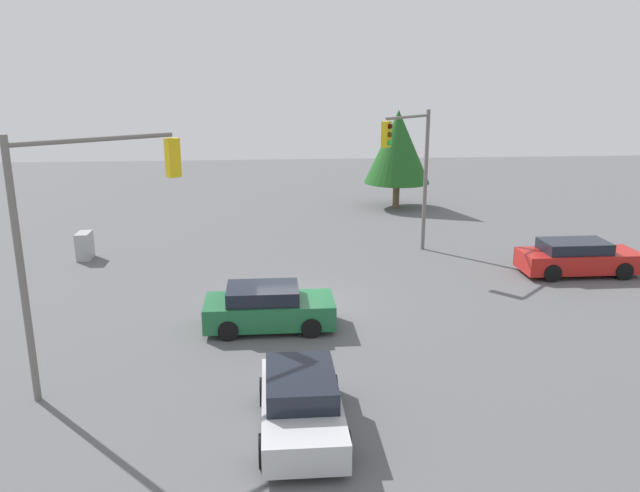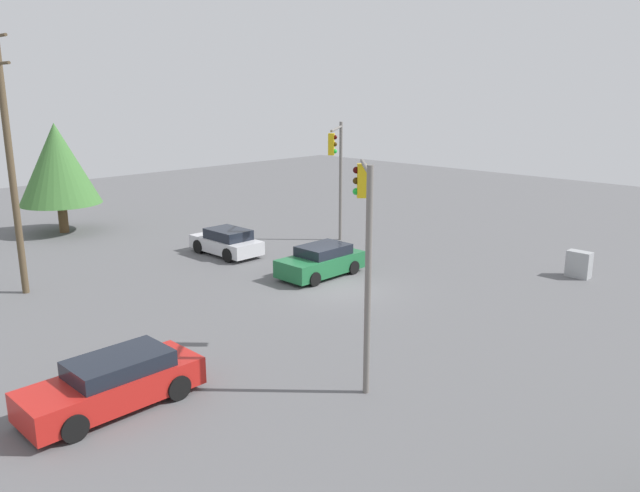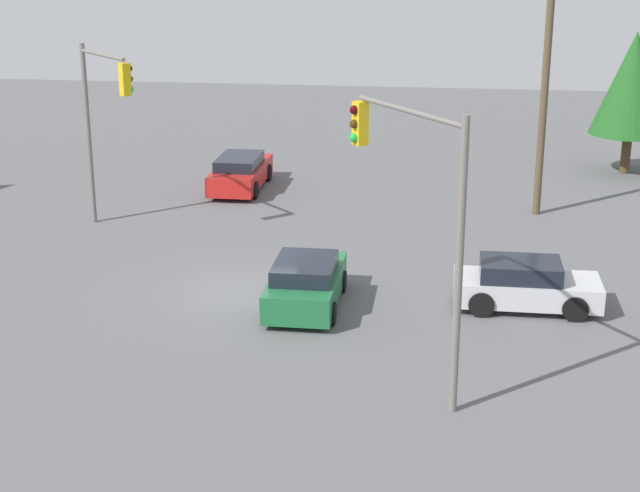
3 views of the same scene
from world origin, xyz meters
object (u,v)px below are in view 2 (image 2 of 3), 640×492
sedan_silver (227,242)px  sedan_green (321,261)px  sedan_red (114,383)px  traffic_signal_cross (365,232)px  traffic_signal_main (338,163)px  electrical_cabinet (579,264)px

sedan_silver → sedan_green: bearing=-83.3°
sedan_red → sedan_green: bearing=-70.1°
sedan_green → sedan_silver: bearing=6.7°
sedan_green → traffic_signal_cross: traffic_signal_cross is taller
sedan_red → traffic_signal_cross: (-3.38, -6.30, 3.68)m
sedan_red → sedan_silver: bearing=-48.1°
sedan_silver → traffic_signal_main: (-2.95, -5.24, 3.89)m
traffic_signal_main → traffic_signal_cross: size_ratio=1.03×
sedan_green → sedan_red: size_ratio=0.87×
sedan_green → sedan_red: (-4.59, 12.67, 0.01)m
sedan_silver → sedan_red: size_ratio=0.85×
traffic_signal_cross → traffic_signal_main: bearing=1.3°
sedan_silver → sedan_red: (-10.72, 11.94, 0.03)m
sedan_silver → traffic_signal_cross: traffic_signal_cross is taller
sedan_silver → electrical_cabinet: bearing=-59.0°
sedan_green → electrical_cabinet: 11.78m
sedan_green → traffic_signal_main: size_ratio=0.62×
traffic_signal_cross → sedan_silver: bearing=23.8°
sedan_green → electrical_cabinet: bearing=-136.6°
traffic_signal_main → traffic_signal_cross: (-11.16, 10.88, -0.18)m
traffic_signal_main → traffic_signal_cross: bearing=9.7°
sedan_silver → electrical_cabinet: 17.14m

